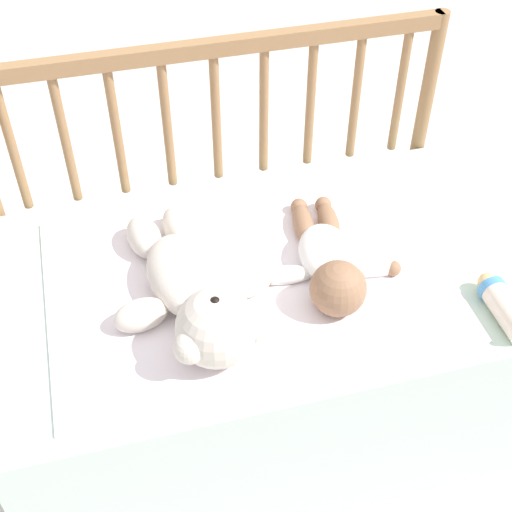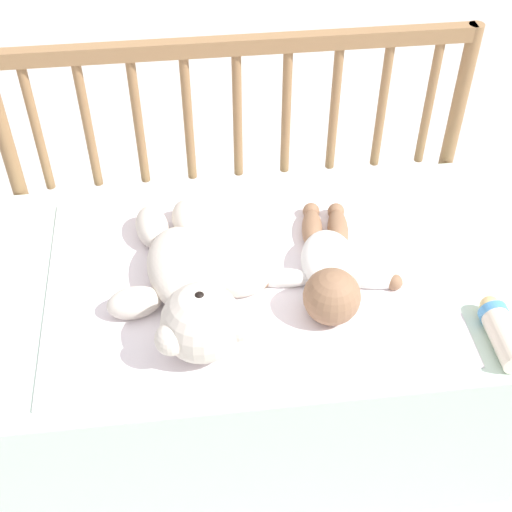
# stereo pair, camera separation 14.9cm
# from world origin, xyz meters

# --- Properties ---
(ground_plane) EXTENTS (12.00, 12.00, 0.00)m
(ground_plane) POSITION_xyz_m (0.00, 0.00, 0.00)
(ground_plane) COLOR silver
(crib_mattress) EXTENTS (1.12, 0.68, 0.48)m
(crib_mattress) POSITION_xyz_m (0.00, 0.00, 0.24)
(crib_mattress) COLOR silver
(crib_mattress) RESTS_ON ground_plane
(crib_rail) EXTENTS (1.12, 0.04, 0.85)m
(crib_rail) POSITION_xyz_m (0.00, 0.36, 0.59)
(crib_rail) COLOR #997047
(crib_rail) RESTS_ON ground_plane
(blanket) EXTENTS (0.84, 0.58, 0.01)m
(blanket) POSITION_xyz_m (-0.02, -0.01, 0.49)
(blanket) COLOR white
(blanket) RESTS_ON crib_mattress
(teddy_bear) EXTENTS (0.34, 0.49, 0.16)m
(teddy_bear) POSITION_xyz_m (-0.14, -0.08, 0.54)
(teddy_bear) COLOR silver
(teddy_bear) RESTS_ON crib_mattress
(baby) EXTENTS (0.33, 0.38, 0.12)m
(baby) POSITION_xyz_m (0.15, -0.04, 0.52)
(baby) COLOR white
(baby) RESTS_ON crib_mattress
(baby_bottle) EXTENTS (0.06, 0.17, 0.06)m
(baby_bottle) POSITION_xyz_m (0.45, -0.24, 0.51)
(baby_bottle) COLOR #F4E5CC
(baby_bottle) RESTS_ON crib_mattress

